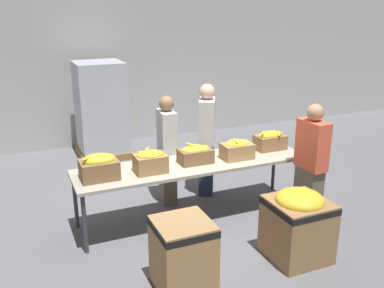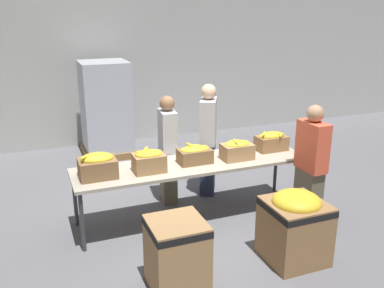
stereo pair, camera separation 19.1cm
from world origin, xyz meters
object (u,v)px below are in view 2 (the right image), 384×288
object	(u,v)px
banana_box_3	(237,150)
donation_bin_0	(177,252)
banana_box_1	(149,161)
pallet_stack_0	(106,110)
volunteer_2	(310,167)
banana_box_4	(271,141)
sorting_table	(193,166)
banana_box_0	(97,165)
volunteer_1	(208,140)
donation_bin_1	(295,224)
banana_box_2	(195,154)
volunteer_0	(168,150)

from	to	relation	value
banana_box_3	donation_bin_0	size ratio (longest dim) A/B	0.56
banana_box_1	banana_box_3	distance (m)	1.21
donation_bin_0	pallet_stack_0	xyz separation A→B (m)	(0.14, 4.33, 0.48)
volunteer_2	banana_box_4	bearing A→B (deg)	4.82
sorting_table	banana_box_0	world-z (taller)	banana_box_0
donation_bin_0	banana_box_4	bearing A→B (deg)	36.71
volunteer_1	donation_bin_1	bearing A→B (deg)	32.34
banana_box_0	banana_box_2	xyz separation A→B (m)	(1.25, 0.03, -0.04)
banana_box_1	volunteer_2	distance (m)	2.03
banana_box_1	banana_box_4	world-z (taller)	banana_box_1
banana_box_4	volunteer_1	bearing A→B (deg)	140.68
banana_box_0	banana_box_1	size ratio (longest dim) A/B	1.15
banana_box_3	sorting_table	bearing A→B (deg)	173.31
banana_box_3	donation_bin_0	world-z (taller)	banana_box_3
sorting_table	volunteer_0	world-z (taller)	volunteer_0
banana_box_4	volunteer_1	distance (m)	0.93
volunteer_1	donation_bin_0	size ratio (longest dim) A/B	2.28
banana_box_0	volunteer_2	world-z (taller)	volunteer_2
sorting_table	banana_box_4	distance (m)	1.24
banana_box_1	banana_box_4	xyz separation A→B (m)	(1.83, 0.16, -0.00)
banana_box_1	banana_box_2	distance (m)	0.64
banana_box_2	volunteer_0	distance (m)	0.64
banana_box_0	banana_box_4	world-z (taller)	banana_box_0
volunteer_2	pallet_stack_0	world-z (taller)	pallet_stack_0
banana_box_4	donation_bin_1	xyz separation A→B (m)	(-0.55, -1.44, -0.48)
banana_box_4	banana_box_3	bearing A→B (deg)	-165.89
banana_box_4	volunteer_0	size ratio (longest dim) A/B	0.27
sorting_table	banana_box_4	xyz separation A→B (m)	(1.23, 0.08, 0.18)
banana_box_2	banana_box_3	world-z (taller)	banana_box_3
banana_box_2	volunteer_1	world-z (taller)	volunteer_1
volunteer_0	volunteer_1	world-z (taller)	volunteer_1
banana_box_3	volunteer_0	xyz separation A→B (m)	(-0.74, 0.68, -0.13)
banana_box_1	volunteer_1	world-z (taller)	volunteer_1
banana_box_1	banana_box_2	xyz separation A→B (m)	(0.64, 0.07, -0.02)
donation_bin_0	donation_bin_1	xyz separation A→B (m)	(1.37, 0.00, 0.04)
sorting_table	donation_bin_1	distance (m)	1.54
sorting_table	donation_bin_0	distance (m)	1.56
banana_box_1	banana_box_2	bearing A→B (deg)	6.65
banana_box_0	banana_box_2	bearing A→B (deg)	1.60
donation_bin_1	pallet_stack_0	bearing A→B (deg)	105.87
banana_box_2	volunteer_2	distance (m)	1.47
sorting_table	pallet_stack_0	bearing A→B (deg)	100.62
banana_box_4	pallet_stack_0	xyz separation A→B (m)	(-1.78, 2.90, -0.04)
banana_box_0	banana_box_1	xyz separation A→B (m)	(0.62, -0.04, -0.01)
pallet_stack_0	volunteer_1	bearing A→B (deg)	-65.19
donation_bin_1	banana_box_1	bearing A→B (deg)	135.10
banana_box_1	volunteer_0	size ratio (longest dim) A/B	0.25
donation_bin_0	donation_bin_1	distance (m)	1.37
banana_box_2	donation_bin_0	world-z (taller)	banana_box_2
banana_box_0	volunteer_1	bearing A→B (deg)	22.28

